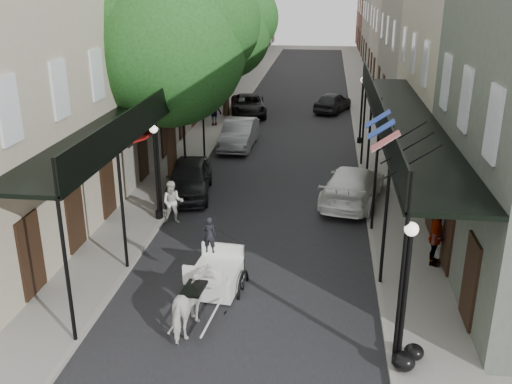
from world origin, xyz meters
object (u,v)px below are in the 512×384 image
(car_right_near, at_px, (353,185))
(lamppost_right_far, at_px, (362,109))
(pedestrian_sidewalk_left, at_px, (214,111))
(car_left_near, at_px, (189,178))
(tree_far, at_px, (231,28))
(pedestrian_sidewalk_right, at_px, (436,237))
(lamppost_right_near, at_px, (405,294))
(car_left_mid, at_px, (239,134))
(lamppost_left, at_px, (156,171))
(car_left_far, at_px, (248,105))
(pedestrian_walking, at_px, (173,202))
(car_right_far, at_px, (333,102))
(carriage, at_px, (219,255))
(tree_near, at_px, (176,39))
(horse, at_px, (193,304))

(car_right_near, bearing_deg, lamppost_right_far, -82.21)
(pedestrian_sidewalk_left, relative_size, car_left_near, 0.39)
(tree_far, relative_size, pedestrian_sidewalk_right, 4.51)
(lamppost_right_near, relative_size, car_right_near, 0.71)
(lamppost_right_near, height_order, car_left_mid, lamppost_right_near)
(lamppost_left, distance_m, pedestrian_sidewalk_right, 10.28)
(tree_far, bearing_deg, lamppost_left, -89.54)
(lamppost_right_near, xyz_separation_m, car_left_mid, (-6.70, 18.70, -1.28))
(car_left_near, distance_m, car_left_far, 15.73)
(lamppost_right_near, relative_size, car_left_mid, 0.79)
(pedestrian_walking, relative_size, car_right_far, 0.41)
(lamppost_left, distance_m, car_right_far, 21.63)
(lamppost_right_far, height_order, pedestrian_sidewalk_left, lamppost_right_far)
(carriage, height_order, car_left_near, carriage)
(tree_near, distance_m, car_left_far, 15.68)
(pedestrian_walking, distance_m, car_right_near, 7.55)
(lamppost_right_far, distance_m, carriage, 17.32)
(horse, xyz_separation_m, pedestrian_walking, (-2.38, 6.89, 0.06))
(tree_near, xyz_separation_m, pedestrian_sidewalk_right, (10.00, -6.79, -5.41))
(lamppost_right_near, distance_m, car_right_near, 11.10)
(tree_far, distance_m, pedestrian_sidewalk_left, 5.76)
(car_right_far, bearing_deg, pedestrian_sidewalk_right, 117.94)
(car_left_near, relative_size, car_right_far, 1.09)
(pedestrian_sidewalk_right, distance_m, car_right_near, 6.12)
(car_left_far, bearing_deg, tree_far, -163.40)
(lamppost_left, xyz_separation_m, pedestrian_walking, (0.60, -0.11, -1.20))
(tree_far, height_order, car_left_mid, tree_far)
(tree_near, relative_size, lamppost_right_far, 2.60)
(horse, relative_size, pedestrian_walking, 1.10)
(car_left_far, bearing_deg, car_right_far, 7.07)
(lamppost_left, distance_m, lamppost_right_far, 14.53)
(lamppost_left, distance_m, car_left_far, 18.79)
(tree_far, bearing_deg, pedestrian_walking, -87.67)
(lamppost_right_far, bearing_deg, carriage, -106.75)
(tree_near, relative_size, car_left_far, 1.93)
(carriage, distance_m, car_right_far, 25.33)
(pedestrian_walking, xyz_separation_m, car_left_near, (-0.10, 3.10, -0.08))
(carriage, relative_size, car_left_far, 0.53)
(pedestrian_sidewalk_left, distance_m, car_right_near, 14.66)
(tree_near, distance_m, carriage, 10.83)
(lamppost_right_near, height_order, lamppost_left, same)
(lamppost_right_near, xyz_separation_m, car_left_near, (-7.70, 10.99, -1.28))
(lamppost_right_far, height_order, car_left_far, lamppost_right_far)
(tree_near, bearing_deg, tree_far, 90.19)
(lamppost_left, relative_size, car_left_near, 0.82)
(pedestrian_walking, bearing_deg, car_right_far, 63.16)
(car_left_near, bearing_deg, carriage, -78.20)
(lamppost_right_far, height_order, horse, lamppost_right_far)
(tree_far, distance_m, car_left_mid, 9.18)
(horse, xyz_separation_m, pedestrian_sidewalk_right, (6.92, 4.39, 0.29))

